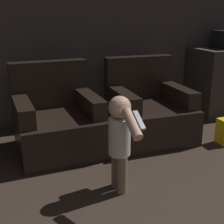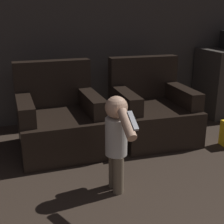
{
  "view_description": "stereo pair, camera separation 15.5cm",
  "coord_description": "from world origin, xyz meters",
  "views": [
    {
      "loc": [
        -0.94,
        0.33,
        1.48
      ],
      "look_at": [
        0.05,
        3.03,
        0.55
      ],
      "focal_mm": 50.0,
      "sensor_mm": 36.0,
      "label": 1
    },
    {
      "loc": [
        -0.8,
        0.28,
        1.48
      ],
      "look_at": [
        0.05,
        3.03,
        0.55
      ],
      "focal_mm": 50.0,
      "sensor_mm": 36.0,
      "label": 2
    }
  ],
  "objects": [
    {
      "name": "wall_back",
      "position": [
        0.0,
        4.5,
        1.3
      ],
      "size": [
        8.4,
        0.05,
        2.6
      ],
      "color": "#423D38",
      "rests_on": "ground_plane"
    },
    {
      "name": "armchair_right",
      "position": [
        0.73,
        3.58,
        0.31
      ],
      "size": [
        0.9,
        0.94,
        0.94
      ],
      "rotation": [
        0.0,
        0.0,
        -0.02
      ],
      "color": "black",
      "rests_on": "ground_plane"
    },
    {
      "name": "person_toddler",
      "position": [
        -0.06,
        2.54,
        0.5
      ],
      "size": [
        0.18,
        0.58,
        0.84
      ],
      "rotation": [
        0.0,
        0.0,
        1.64
      ],
      "color": "brown",
      "rests_on": "ground_plane"
    },
    {
      "name": "armchair_left",
      "position": [
        -0.39,
        3.58,
        0.31
      ],
      "size": [
        0.91,
        0.95,
        0.94
      ],
      "rotation": [
        0.0,
        0.0,
        0.03
      ],
      "color": "black",
      "rests_on": "ground_plane"
    }
  ]
}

